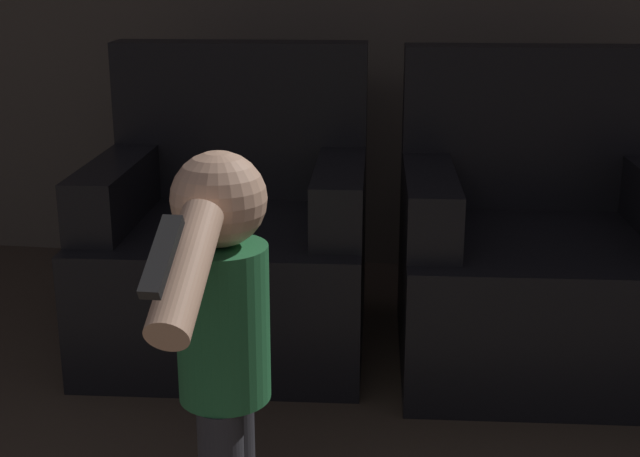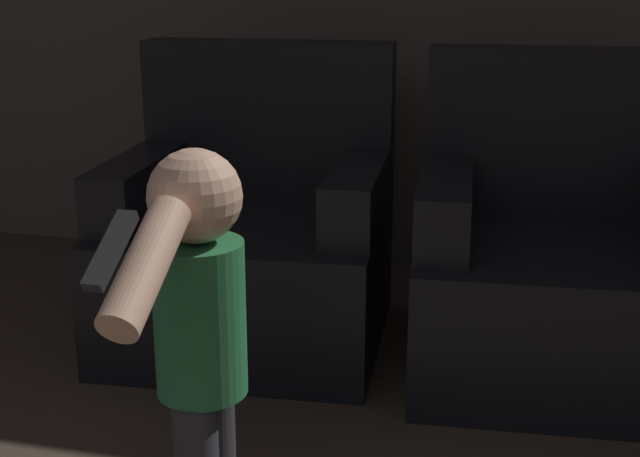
% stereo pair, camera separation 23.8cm
% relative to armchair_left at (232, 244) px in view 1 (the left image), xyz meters
% --- Properties ---
extents(armchair_left, '(0.97, 0.92, 1.00)m').
position_rel_armchair_left_xyz_m(armchair_left, '(0.00, 0.00, 0.00)').
color(armchair_left, black).
rests_on(armchair_left, ground_plane).
extents(armchair_right, '(0.97, 0.92, 1.00)m').
position_rel_armchair_left_xyz_m(armchair_right, '(1.04, -0.00, 0.00)').
color(armchair_right, black).
rests_on(armchair_right, ground_plane).
extents(person_toddler, '(0.20, 0.62, 0.91)m').
position_rel_armchair_left_xyz_m(person_toddler, '(0.26, -1.15, 0.20)').
color(person_toddler, '#28282D').
rests_on(person_toddler, ground_plane).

